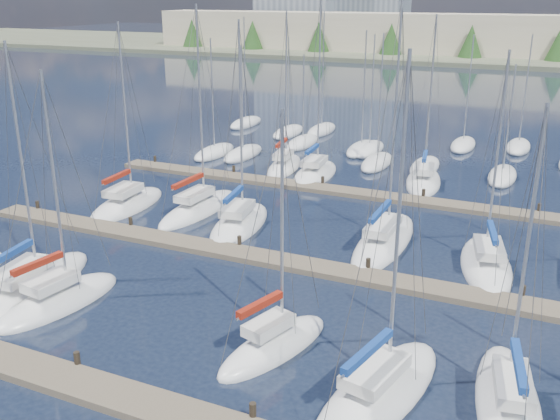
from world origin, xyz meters
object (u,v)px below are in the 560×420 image
at_px(sailboat_l, 486,265).
at_px(sailboat_j, 240,223).
at_px(sailboat_p, 423,181).
at_px(sailboat_o, 315,173).
at_px(sailboat_c, 59,301).
at_px(sailboat_n, 284,166).
at_px(sailboat_i, 199,208).
at_px(sailboat_f, 508,404).
at_px(sailboat_b, 29,288).
at_px(sailboat_h, 127,204).
at_px(sailboat_k, 384,241).
at_px(sailboat_e, 379,392).
at_px(sailboat_d, 274,346).

distance_m(sailboat_l, sailboat_j, 15.69).
distance_m(sailboat_p, sailboat_o, 8.94).
bearing_deg(sailboat_j, sailboat_c, -111.96).
relative_size(sailboat_n, sailboat_i, 0.95).
bearing_deg(sailboat_f, sailboat_p, 98.24).
xyz_separation_m(sailboat_l, sailboat_f, (2.39, -12.69, 0.00)).
xyz_separation_m(sailboat_j, sailboat_o, (0.13, 13.30, 0.01)).
height_order(sailboat_b, sailboat_h, sailboat_h).
bearing_deg(sailboat_j, sailboat_k, -3.37).
height_order(sailboat_p, sailboat_j, sailboat_j).
relative_size(sailboat_l, sailboat_i, 0.86).
bearing_deg(sailboat_k, sailboat_e, -75.42).
relative_size(sailboat_e, sailboat_d, 1.23).
bearing_deg(sailboat_o, sailboat_f, -60.48).
height_order(sailboat_k, sailboat_d, sailboat_k).
relative_size(sailboat_k, sailboat_h, 1.12).
bearing_deg(sailboat_d, sailboat_f, 16.31).
bearing_deg(sailboat_p, sailboat_h, -150.46).
distance_m(sailboat_l, sailboat_e, 14.13).
xyz_separation_m(sailboat_l, sailboat_k, (-6.17, 1.09, 0.01)).
height_order(sailboat_e, sailboat_h, sailboat_e).
height_order(sailboat_j, sailboat_o, sailboat_o).
relative_size(sailboat_e, sailboat_k, 0.90).
height_order(sailboat_p, sailboat_d, sailboat_p).
height_order(sailboat_l, sailboat_d, sailboat_l).
bearing_deg(sailboat_o, sailboat_j, -95.56).
bearing_deg(sailboat_c, sailboat_l, 43.20).
bearing_deg(sailboat_p, sailboat_o, -179.53).
bearing_deg(sailboat_k, sailboat_c, -131.34).
height_order(sailboat_k, sailboat_c, sailboat_k).
bearing_deg(sailboat_h, sailboat_e, -36.84).
bearing_deg(sailboat_e, sailboat_n, 132.57).
xyz_separation_m(sailboat_b, sailboat_h, (-3.83, 13.12, 0.01)).
distance_m(sailboat_h, sailboat_j, 9.24).
height_order(sailboat_d, sailboat_i, sailboat_i).
xyz_separation_m(sailboat_e, sailboat_p, (-4.58, 28.88, 0.00)).
bearing_deg(sailboat_d, sailboat_c, -160.56).
bearing_deg(sailboat_k, sailboat_o, 127.10).
bearing_deg(sailboat_i, sailboat_p, 47.39).
bearing_deg(sailboat_i, sailboat_k, -0.42).
bearing_deg(sailboat_c, sailboat_e, 5.45).
bearing_deg(sailboat_f, sailboat_i, 137.13).
xyz_separation_m(sailboat_d, sailboat_j, (-8.47, 12.77, -0.01)).
relative_size(sailboat_f, sailboat_j, 0.87).
height_order(sailboat_e, sailboat_f, sailboat_e).
bearing_deg(sailboat_h, sailboat_b, -78.59).
relative_size(sailboat_l, sailboat_c, 1.04).
xyz_separation_m(sailboat_f, sailboat_c, (-21.08, -0.59, 0.00)).
bearing_deg(sailboat_i, sailboat_d, -47.12).
xyz_separation_m(sailboat_f, sailboat_h, (-27.33, 12.95, -0.01)).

